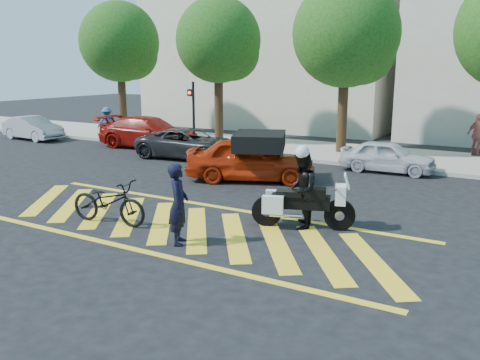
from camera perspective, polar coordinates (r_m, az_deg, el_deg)
The scene contains 19 objects.
ground at distance 12.92m, azimuth -6.71°, elevation -5.05°, with size 90.00×90.00×0.00m, color black.
sidewalk at distance 23.35m, azimuth 11.23°, elevation 3.00°, with size 60.00×5.00×0.15m, color #9E998E.
crosswalk at distance 12.94m, azimuth -6.85°, elevation -5.00°, with size 12.33×4.00×0.01m.
building_left at distance 34.47m, azimuth 3.72°, elevation 14.49°, with size 16.00×8.00×10.00m, color beige.
tree_far_left at distance 29.87m, azimuth -13.09°, elevation 14.56°, with size 4.40×4.40×7.41m.
tree_left at distance 25.88m, azimuth -2.14°, elevation 15.09°, with size 4.20×4.20×7.26m.
tree_center at distance 23.08m, azimuth 12.15°, elevation 15.37°, with size 4.60×4.60×7.56m.
signal_pole at distance 24.09m, azimuth -5.32°, elevation 7.90°, with size 0.28×0.43×3.20m.
officer_bike at distance 11.36m, azimuth -6.93°, elevation -2.71°, with size 0.67×0.44×1.83m, color black.
bicycle at distance 13.22m, azimuth -14.54°, elevation -2.39°, with size 0.76×2.17×1.14m, color black.
police_motorcycle at distance 12.56m, azimuth 6.91°, elevation -2.68°, with size 2.45×1.25×1.12m.
officer_moto at distance 12.49m, azimuth 6.89°, elevation -1.13°, with size 0.93×0.72×1.90m, color black.
red_convertible at distance 17.62m, azimuth 1.19°, elevation 2.36°, with size 1.78×4.43×1.51m, color #AF2408.
parked_far_left at distance 29.73m, azimuth -22.25°, elevation 5.42°, with size 1.33×3.81×1.26m, color #929599.
parked_left at distance 25.16m, azimuth -10.15°, elevation 5.29°, with size 2.11×5.19×1.51m, color maroon.
parked_mid_left at distance 22.01m, azimuth -5.77°, elevation 4.08°, with size 2.12×4.59×1.28m, color black.
parked_mid_right at distance 19.84m, azimuth 16.22°, elevation 2.55°, with size 1.40×3.49×1.19m, color silver.
pedestrian_left at distance 28.11m, azimuth -14.67°, elevation 6.27°, with size 1.05×0.60×1.63m, color #306186.
pedestrian_right at distance 23.84m, azimuth 25.17°, elevation 4.61°, with size 1.06×0.44×1.81m, color #9B4D46.
Camera 1 is at (7.45, -9.79, 3.92)m, focal length 38.00 mm.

